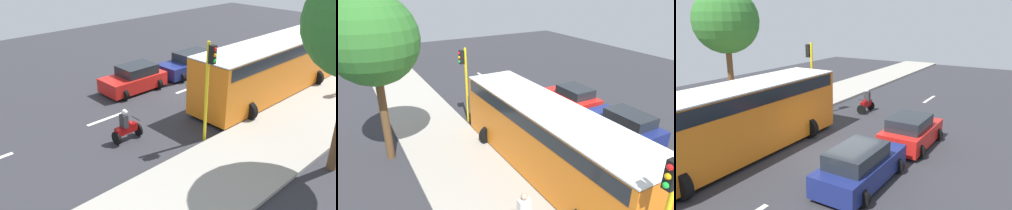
{
  "view_description": "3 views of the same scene",
  "coord_description": "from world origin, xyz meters",
  "views": [
    {
      "loc": [
        13.77,
        -14.7,
        8.0
      ],
      "look_at": [
        2.33,
        -4.03,
        0.9
      ],
      "focal_mm": 37.89,
      "sensor_mm": 36.0,
      "label": 1
    },
    {
      "loc": [
        11.09,
        11.93,
        8.13
      ],
      "look_at": [
        2.9,
        -2.7,
        1.19
      ],
      "focal_mm": 33.13,
      "sensor_mm": 36.0,
      "label": 2
    },
    {
      "loc": [
        -7.37,
        11.83,
        6.09
      ],
      "look_at": [
        2.24,
        -3.67,
        1.16
      ],
      "focal_mm": 36.0,
      "sensor_mm": 36.0,
      "label": 3
    }
  ],
  "objects": [
    {
      "name": "street_tree_north",
      "position": [
        9.63,
        -2.11,
        5.68
      ],
      "size": [
        3.95,
        3.95,
        7.69
      ],
      "color": "brown",
      "rests_on": "ground"
    },
    {
      "name": "sidewalk",
      "position": [
        7.0,
        0.0,
        0.07
      ],
      "size": [
        4.0,
        60.0,
        0.15
      ],
      "primitive_type": "cube",
      "color": "#9E998E",
      "rests_on": "ground"
    },
    {
      "name": "lane_stripe_north",
      "position": [
        0.0,
        -6.0,
        0.01
      ],
      "size": [
        0.2,
        2.4,
        0.01
      ],
      "primitive_type": "cube",
      "color": "white",
      "rests_on": "ground"
    },
    {
      "name": "car_dark_blue",
      "position": [
        -1.92,
        1.89,
        0.71
      ],
      "size": [
        2.2,
        4.34,
        1.52
      ],
      "color": "navy",
      "rests_on": "ground"
    },
    {
      "name": "lane_stripe_mid",
      "position": [
        0.0,
        0.0,
        0.01
      ],
      "size": [
        0.2,
        2.4,
        0.01
      ],
      "primitive_type": "cube",
      "color": "white",
      "rests_on": "ground"
    },
    {
      "name": "lane_stripe_far_north",
      "position": [
        0.0,
        -12.0,
        0.01
      ],
      "size": [
        0.2,
        2.4,
        0.01
      ],
      "primitive_type": "cube",
      "color": "white",
      "rests_on": "ground"
    },
    {
      "name": "car_red",
      "position": [
        -2.13,
        -2.64,
        0.71
      ],
      "size": [
        2.3,
        3.84,
        1.52
      ],
      "color": "red",
      "rests_on": "ground"
    },
    {
      "name": "traffic_light_midblock",
      "position": [
        4.85,
        -4.06,
        2.93
      ],
      "size": [
        0.49,
        0.24,
        4.5
      ],
      "color": "yellow",
      "rests_on": "ground"
    },
    {
      "name": "ground_plane",
      "position": [
        0.0,
        0.0,
        -0.05
      ],
      "size": [
        40.0,
        60.0,
        0.1
      ],
      "primitive_type": "cube",
      "color": "#2D2D33"
    },
    {
      "name": "city_bus",
      "position": [
        3.78,
        2.52,
        1.85
      ],
      "size": [
        3.2,
        11.0,
        3.16
      ],
      "color": "orange",
      "rests_on": "ground"
    },
    {
      "name": "motorcycle",
      "position": [
        2.4,
        -6.61,
        0.64
      ],
      "size": [
        0.6,
        1.3,
        1.53
      ],
      "color": "black",
      "rests_on": "ground"
    }
  ]
}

